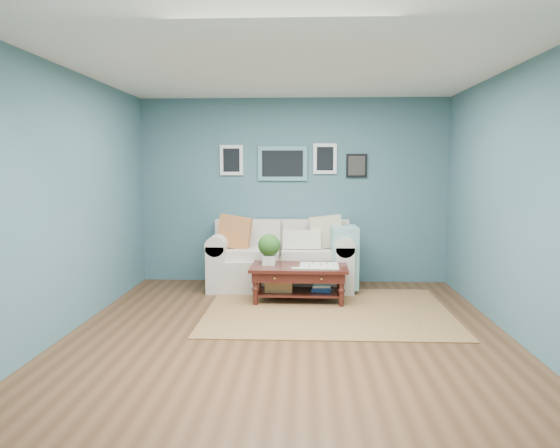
{
  "coord_description": "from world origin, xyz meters",
  "views": [
    {
      "loc": [
        0.16,
        -5.55,
        1.7
      ],
      "look_at": [
        -0.13,
        1.0,
        1.01
      ],
      "focal_mm": 35.0,
      "sensor_mm": 36.0,
      "label": 1
    }
  ],
  "objects": [
    {
      "name": "coffee_table",
      "position": [
        0.03,
        1.28,
        0.38
      ],
      "size": [
        1.23,
        0.74,
        0.85
      ],
      "rotation": [
        0.0,
        0.0,
        -0.02
      ],
      "color": "black",
      "rests_on": "ground"
    },
    {
      "name": "area_rug",
      "position": [
        0.44,
        0.79,
        0.01
      ],
      "size": [
        2.85,
        2.28,
        0.01
      ],
      "primitive_type": "cube",
      "color": "brown",
      "rests_on": "ground"
    },
    {
      "name": "loveseat",
      "position": [
        -0.07,
        2.03,
        0.43
      ],
      "size": [
        2.04,
        0.93,
        1.05
      ],
      "color": "beige",
      "rests_on": "ground"
    },
    {
      "name": "room_shell",
      "position": [
        -0.0,
        0.06,
        1.36
      ],
      "size": [
        5.0,
        5.02,
        2.7
      ],
      "color": "brown",
      "rests_on": "ground"
    }
  ]
}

